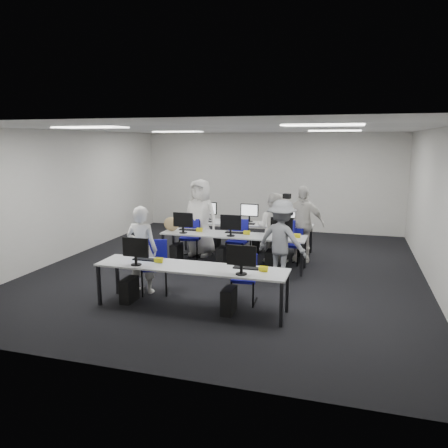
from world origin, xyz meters
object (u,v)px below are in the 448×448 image
(student_0, at_px, (142,250))
(student_1, at_px, (273,228))
(chair_6, at_px, (240,245))
(desk_front, at_px, (191,269))
(chair_1, at_px, (244,288))
(chair_5, at_px, (198,243))
(chair_0, at_px, (155,276))
(chair_3, at_px, (237,249))
(desk_mid, at_px, (233,236))
(chair_7, at_px, (288,247))
(chair_2, at_px, (190,245))
(chair_4, at_px, (292,252))
(student_3, at_px, (301,224))
(student_2, at_px, (200,218))
(photographer, at_px, (282,240))

(student_0, relative_size, student_1, 1.00)
(chair_6, bearing_deg, desk_front, -94.37)
(chair_1, xyz_separation_m, student_0, (-1.93, -0.01, 0.54))
(chair_5, xyz_separation_m, chair_6, (1.06, 0.04, 0.01))
(desk_front, xyz_separation_m, chair_0, (-0.93, 0.57, -0.38))
(chair_3, distance_m, chair_6, 0.26)
(desk_mid, distance_m, chair_5, 1.38)
(chair_7, distance_m, student_1, 0.66)
(chair_2, relative_size, chair_4, 1.10)
(desk_mid, height_order, chair_0, chair_0)
(chair_5, height_order, student_3, student_3)
(chair_7, distance_m, student_2, 2.19)
(chair_5, bearing_deg, chair_3, 5.27)
(student_3, bearing_deg, chair_7, -178.11)
(chair_2, bearing_deg, chair_5, 59.51)
(photographer, bearing_deg, student_1, -53.00)
(desk_mid, height_order, chair_6, chair_6)
(chair_6, bearing_deg, student_0, -116.27)
(desk_mid, xyz_separation_m, chair_0, (-0.93, -2.03, -0.38))
(chair_5, bearing_deg, desk_mid, -17.03)
(chair_0, bearing_deg, chair_4, 29.74)
(chair_0, distance_m, chair_6, 2.95)
(chair_2, bearing_deg, chair_7, 0.27)
(desk_front, bearing_deg, chair_5, 108.25)
(desk_mid, xyz_separation_m, student_1, (0.78, 0.60, 0.12))
(chair_2, relative_size, student_3, 0.53)
(chair_4, relative_size, student_2, 0.45)
(chair_2, relative_size, photographer, 0.57)
(student_3, bearing_deg, chair_4, -120.71)
(chair_2, height_order, chair_3, chair_2)
(desk_mid, distance_m, student_2, 1.25)
(student_1, xyz_separation_m, student_3, (0.61, 0.33, 0.07))
(chair_0, distance_m, student_1, 3.18)
(student_3, bearing_deg, photographer, -100.04)
(student_1, height_order, photographer, photographer)
(desk_front, height_order, student_2, student_2)
(desk_mid, xyz_separation_m, chair_2, (-1.20, 0.49, -0.39))
(student_3, bearing_deg, chair_5, -177.80)
(chair_3, bearing_deg, chair_7, 24.73)
(chair_0, distance_m, chair_3, 2.71)
(chair_5, bearing_deg, student_2, -7.50)
(student_2, distance_m, student_3, 2.40)
(chair_5, xyz_separation_m, student_2, (0.10, -0.04, 0.63))
(desk_mid, bearing_deg, student_1, 37.49)
(student_1, distance_m, student_3, 0.69)
(desk_mid, bearing_deg, chair_6, 92.76)
(chair_5, relative_size, photographer, 0.58)
(desk_front, relative_size, student_0, 1.99)
(chair_0, relative_size, chair_7, 0.96)
(chair_6, height_order, student_1, student_1)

